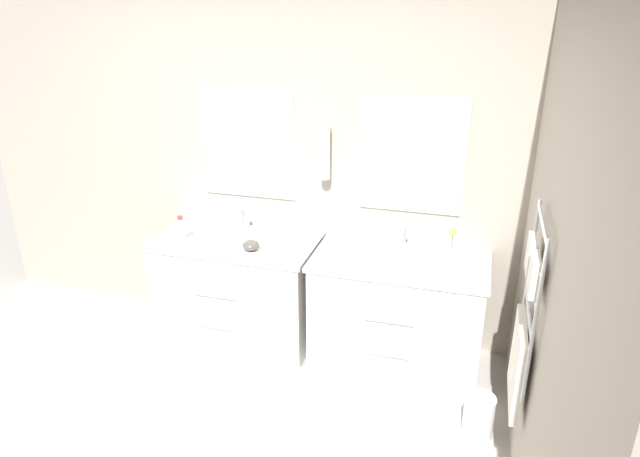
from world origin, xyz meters
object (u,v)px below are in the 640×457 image
object	(u,v)px
toiletry_bottle	(181,229)
flower_vase	(451,251)
amenity_bowl	(251,245)
vanity_left	(236,292)
waste_bin	(479,416)
vanity_right	(396,315)

from	to	relation	value
toiletry_bottle	flower_vase	distance (m)	1.89
amenity_bowl	vanity_left	bearing A→B (deg)	152.78
flower_vase	waste_bin	distance (m)	1.01
toiletry_bottle	waste_bin	distance (m)	2.34
vanity_left	toiletry_bottle	world-z (taller)	toiletry_bottle
amenity_bowl	toiletry_bottle	bearing A→B (deg)	176.93
vanity_left	waste_bin	size ratio (longest dim) A/B	4.24
vanity_right	waste_bin	size ratio (longest dim) A/B	4.24
vanity_right	amenity_bowl	distance (m)	1.11
vanity_left	toiletry_bottle	bearing A→B (deg)	-170.48
waste_bin	amenity_bowl	bearing A→B (deg)	163.70
toiletry_bottle	amenity_bowl	xyz separation A→B (m)	(0.55, -0.03, -0.05)
vanity_right	amenity_bowl	size ratio (longest dim) A/B	9.84
flower_vase	vanity_left	bearing A→B (deg)	-178.74
vanity_left	vanity_right	xyz separation A→B (m)	(1.19, 0.00, 0.00)
vanity_left	flower_vase	distance (m)	1.60
vanity_right	flower_vase	bearing A→B (deg)	5.85
toiletry_bottle	waste_bin	size ratio (longest dim) A/B	0.66
vanity_left	vanity_right	world-z (taller)	same
flower_vase	waste_bin	world-z (taller)	flower_vase
toiletry_bottle	amenity_bowl	bearing A→B (deg)	-3.07
toiletry_bottle	vanity_left	bearing A→B (deg)	9.52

